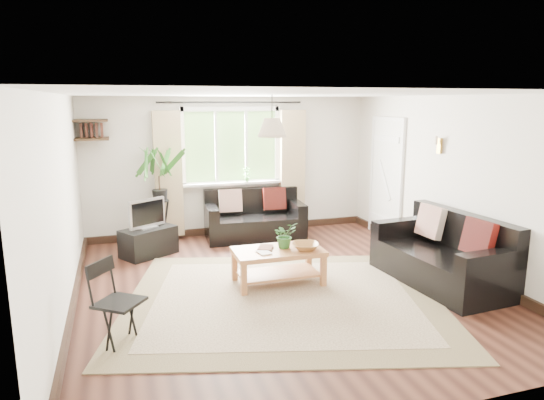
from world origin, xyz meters
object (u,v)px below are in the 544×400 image
object	(u,v)px
sofa_back	(255,216)
folding_chair	(120,304)
sofa_right	(441,251)
coffee_table	(278,267)
tv_stand	(149,242)
palm_stand	(160,196)

from	to	relation	value
sofa_back	folding_chair	distance (m)	3.92
sofa_right	coffee_table	xyz separation A→B (m)	(-1.99, 0.61, -0.20)
sofa_back	tv_stand	size ratio (longest dim) A/B	2.08
sofa_back	palm_stand	distance (m)	1.62
sofa_back	coffee_table	bearing A→B (deg)	-93.78
coffee_table	palm_stand	distance (m)	2.66
sofa_right	tv_stand	world-z (taller)	sofa_right
sofa_right	folding_chair	size ratio (longest dim) A/B	2.21
sofa_right	folding_chair	xyz separation A→B (m)	(-3.95, -0.43, -0.02)
tv_stand	folding_chair	size ratio (longest dim) A/B	0.96
tv_stand	palm_stand	xyz separation A→B (m)	(0.25, 0.54, 0.59)
sofa_back	folding_chair	size ratio (longest dim) A/B	2.00
sofa_right	coffee_table	bearing A→B (deg)	-111.15
tv_stand	folding_chair	bearing A→B (deg)	-130.51
sofa_right	palm_stand	size ratio (longest dim) A/B	1.13
sofa_right	sofa_back	bearing A→B (deg)	-152.86
sofa_back	tv_stand	bearing A→B (deg)	-162.29
coffee_table	tv_stand	distance (m)	2.30
sofa_back	tv_stand	world-z (taller)	sofa_back
sofa_right	palm_stand	xyz separation A→B (m)	(-3.26, 2.88, 0.38)
coffee_table	tv_stand	world-z (taller)	coffee_table
tv_stand	folding_chair	world-z (taller)	folding_chair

